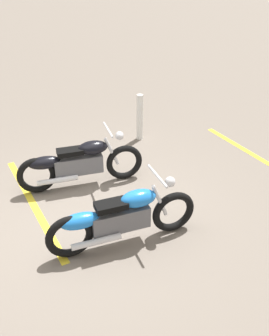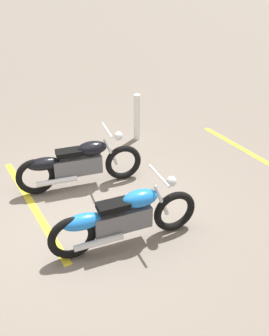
{
  "view_description": "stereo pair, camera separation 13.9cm",
  "coord_description": "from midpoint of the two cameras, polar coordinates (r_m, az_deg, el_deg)",
  "views": [
    {
      "loc": [
        -1.46,
        -4.91,
        3.82
      ],
      "look_at": [
        0.9,
        0.0,
        0.65
      ],
      "focal_mm": 41.98,
      "sensor_mm": 36.0,
      "label": 1
    },
    {
      "loc": [
        -1.58,
        -4.85,
        3.82
      ],
      "look_at": [
        0.9,
        0.0,
        0.65
      ],
      "focal_mm": 41.98,
      "sensor_mm": 36.0,
      "label": 2
    }
  ],
  "objects": [
    {
      "name": "ground_plane",
      "position": [
        6.38,
        -7.91,
        -6.92
      ],
      "size": [
        60.0,
        60.0,
        0.0
      ],
      "primitive_type": "plane",
      "color": "slate"
    },
    {
      "name": "motorcycle_bright_foreground",
      "position": [
        5.53,
        -2.58,
        -7.25
      ],
      "size": [
        2.23,
        0.62,
        1.04
      ],
      "rotation": [
        0.0,
        0.0,
        -0.08
      ],
      "color": "black",
      "rests_on": "ground"
    },
    {
      "name": "motorcycle_dark_foreground",
      "position": [
        6.89,
        -8.9,
        0.62
      ],
      "size": [
        2.22,
        0.63,
        1.04
      ],
      "rotation": [
        0.0,
        0.0,
        -0.15
      ],
      "color": "black",
      "rests_on": "ground"
    },
    {
      "name": "bollard_post",
      "position": [
        8.54,
        -0.12,
        7.37
      ],
      "size": [
        0.14,
        0.14,
        1.02
      ],
      "primitive_type": "cylinder",
      "color": "white",
      "rests_on": "ground"
    },
    {
      "name": "parking_stripe_near",
      "position": [
        6.78,
        -15.12,
        -5.3
      ],
      "size": [
        0.28,
        3.2,
        0.01
      ],
      "primitive_type": "cube",
      "rotation": [
        0.0,
        0.0,
        1.62
      ],
      "color": "yellow",
      "rests_on": "ground"
    },
    {
      "name": "parking_stripe_mid",
      "position": [
        8.35,
        16.78,
        1.6
      ],
      "size": [
        0.28,
        3.2,
        0.01
      ],
      "primitive_type": "cube",
      "rotation": [
        0.0,
        0.0,
        1.62
      ],
      "color": "yellow",
      "rests_on": "ground"
    }
  ]
}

